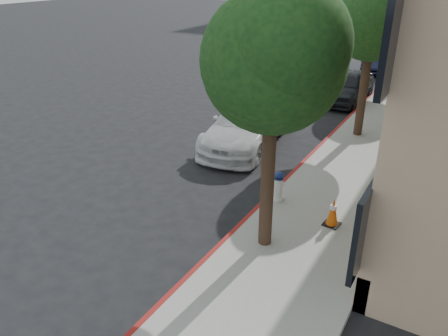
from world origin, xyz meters
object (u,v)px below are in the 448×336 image
Objects in this scene: parked_car_mid at (348,86)px; fire_hydrant at (278,186)px; traffic_cone at (333,212)px; police_car at (247,124)px; parked_car_far at (383,57)px.

parked_car_mid is 10.61m from fire_hydrant.
parked_car_mid is 11.37m from traffic_cone.
police_car is 1.13× the size of parked_car_far.
police_car is at bearing -101.35° from parked_car_mid.
traffic_cone is (2.80, -11.02, -0.22)m from parked_car_mid.
police_car is at bearing -99.03° from parked_car_far.
police_car reaches higher than traffic_cone.
police_car is 14.74m from parked_car_far.
fire_hydrant is (1.15, -10.55, -0.17)m from parked_car_mid.
traffic_cone is at bearing -84.28° from parked_car_far.
parked_car_mid is at bearing 104.24° from traffic_cone.
parked_car_far is at bearing 91.27° from parked_car_mid.
fire_hydrant is at bearing -89.21° from parked_car_far.
parked_car_mid is at bearing 69.51° from police_car.
parked_car_far is at bearing 98.56° from traffic_cone.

